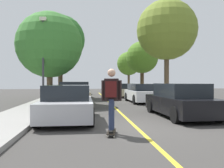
# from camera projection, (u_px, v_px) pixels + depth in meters

# --- Properties ---
(ground) EXTENTS (80.00, 80.00, 0.00)m
(ground) POSITION_uv_depth(u_px,v_px,m) (136.00, 127.00, 7.77)
(ground) COLOR #3D3A38
(center_line) EXTENTS (0.12, 39.20, 0.01)m
(center_line) POSITION_uv_depth(u_px,v_px,m) (119.00, 111.00, 11.74)
(center_line) COLOR gold
(center_line) RESTS_ON ground
(parked_car_left_nearest) EXTENTS (1.99, 4.02, 1.37)m
(parked_car_left_nearest) POSITION_uv_depth(u_px,v_px,m) (67.00, 103.00, 8.98)
(parked_car_left_nearest) COLOR #B7B7BC
(parked_car_left_nearest) RESTS_ON ground
(parked_car_left_near) EXTENTS (2.05, 4.66, 1.49)m
(parked_car_left_near) POSITION_uv_depth(u_px,v_px,m) (75.00, 94.00, 14.56)
(parked_car_left_near) COLOR #BCAD89
(parked_car_left_near) RESTS_ON ground
(parked_car_left_far) EXTENTS (1.95, 4.33, 1.34)m
(parked_car_left_far) POSITION_uv_depth(u_px,v_px,m) (79.00, 91.00, 21.29)
(parked_car_left_far) COLOR #38383D
(parked_car_left_far) RESTS_ON ground
(parked_car_left_farthest) EXTENTS (1.89, 4.06, 1.31)m
(parked_car_left_farthest) POSITION_uv_depth(u_px,v_px,m) (80.00, 89.00, 27.28)
(parked_car_left_farthest) COLOR #BCAD89
(parked_car_left_farthest) RESTS_ON ground
(parked_car_right_nearest) EXTENTS (2.01, 4.40, 1.43)m
(parked_car_right_nearest) POSITION_uv_depth(u_px,v_px,m) (180.00, 101.00, 9.95)
(parked_car_right_nearest) COLOR black
(parked_car_right_nearest) RESTS_ON ground
(parked_car_right_near) EXTENTS (1.96, 4.33, 1.35)m
(parked_car_right_near) POSITION_uv_depth(u_px,v_px,m) (142.00, 93.00, 16.85)
(parked_car_right_near) COLOR white
(parked_car_right_near) RESTS_ON ground
(parked_car_right_far) EXTENTS (2.10, 4.47, 1.31)m
(parked_car_right_far) POSITION_uv_depth(u_px,v_px,m) (127.00, 90.00, 22.87)
(parked_car_right_far) COLOR #BCAD89
(parked_car_right_far) RESTS_ON ground
(street_tree_left_nearest) EXTENTS (4.28, 4.28, 5.91)m
(street_tree_left_nearest) POSITION_uv_depth(u_px,v_px,m) (50.00, 45.00, 15.16)
(street_tree_left_nearest) COLOR brown
(street_tree_left_nearest) RESTS_ON sidewalk_left
(street_tree_left_near) EXTENTS (4.49, 4.49, 7.47)m
(street_tree_left_near) POSITION_uv_depth(u_px,v_px,m) (60.00, 40.00, 21.34)
(street_tree_left_near) COLOR #3D2D1E
(street_tree_left_near) RESTS_ON sidewalk_left
(street_tree_right_nearest) EXTENTS (4.25, 4.25, 7.16)m
(street_tree_right_nearest) POSITION_uv_depth(u_px,v_px,m) (167.00, 30.00, 16.48)
(street_tree_right_nearest) COLOR brown
(street_tree_right_nearest) RESTS_ON sidewalk_right
(street_tree_right_near) EXTENTS (3.28, 3.28, 5.49)m
(street_tree_right_near) POSITION_uv_depth(u_px,v_px,m) (142.00, 58.00, 23.79)
(street_tree_right_near) COLOR #4C3823
(street_tree_right_near) RESTS_ON sidewalk_right
(street_tree_right_far) EXTENTS (3.17, 3.17, 5.38)m
(street_tree_right_far) POSITION_uv_depth(u_px,v_px,m) (129.00, 64.00, 31.35)
(street_tree_right_far) COLOR brown
(street_tree_right_far) RESTS_ON sidewalk_right
(streetlamp) EXTENTS (0.36, 0.24, 5.07)m
(streetlamp) POSITION_uv_depth(u_px,v_px,m) (43.00, 54.00, 13.36)
(streetlamp) COLOR #38383D
(streetlamp) RESTS_ON sidewalk_left
(skateboard) EXTENTS (0.37, 0.87, 0.10)m
(skateboard) POSITION_uv_depth(u_px,v_px,m) (112.00, 132.00, 6.61)
(skateboard) COLOR black
(skateboard) RESTS_ON ground
(skateboarder) EXTENTS (0.59, 0.71, 1.77)m
(skateboarder) POSITION_uv_depth(u_px,v_px,m) (111.00, 96.00, 6.56)
(skateboarder) COLOR black
(skateboarder) RESTS_ON skateboard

